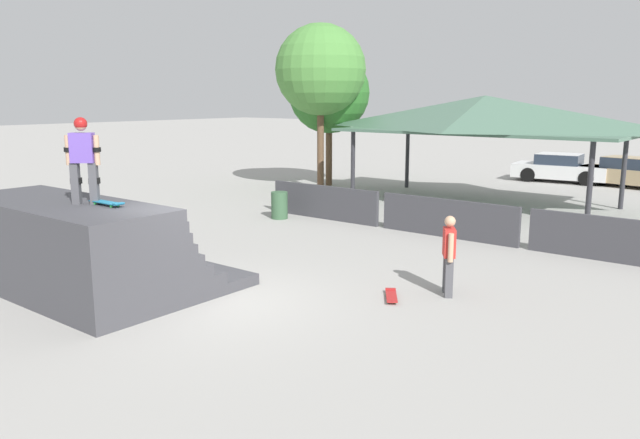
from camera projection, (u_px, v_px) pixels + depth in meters
name	position (u px, v px, depth m)	size (l,w,h in m)	color
ground_plane	(207.00, 301.00, 11.67)	(160.00, 160.00, 0.00)	#A3A09B
quarter_pipe_ramp	(80.00, 250.00, 12.27)	(5.07, 3.72, 1.81)	#424247
skater_on_deck	(83.00, 155.00, 11.41)	(0.62, 0.54, 1.60)	#4C4C51
skateboard_on_deck	(107.00, 203.00, 11.38)	(0.86, 0.21, 0.09)	green
bystander_walking	(449.00, 251.00, 11.92)	(0.43, 0.57, 1.55)	#4C4C51
skateboard_on_ground	(391.00, 295.00, 11.85)	(0.63, 0.79, 0.09)	green
barrier_fence	(448.00, 218.00, 16.96)	(12.60, 0.12, 1.05)	#3D3D42
pavilion_shelter	(484.00, 115.00, 21.84)	(9.96, 4.65, 3.83)	#2D2D33
tree_beside_pavilion	(329.00, 93.00, 26.46)	(3.45, 3.45, 5.70)	brown
tree_far_back	(321.00, 70.00, 24.96)	(3.65, 3.65, 6.68)	brown
trash_bin	(279.00, 205.00, 19.62)	(0.52, 0.52, 0.85)	#385B3D
parked_car_white	(560.00, 168.00, 28.26)	(4.21, 2.14, 1.27)	silver
parked_car_tan	(631.00, 173.00, 26.55)	(4.52, 2.35, 1.27)	tan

